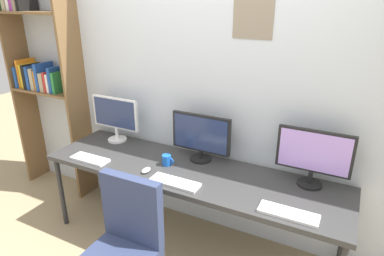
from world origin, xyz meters
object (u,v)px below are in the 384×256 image
at_px(keyboard_center, 175,182).
at_px(coffee_mug, 167,160).
at_px(keyboard_right, 288,213).
at_px(computer_mouse, 146,170).
at_px(monitor_center, 201,136).
at_px(keyboard_left, 90,159).
at_px(monitor_left, 115,116).
at_px(monitor_right, 314,155).
at_px(desk, 189,175).
at_px(bookshelf, 42,73).

distance_m(keyboard_center, coffee_mug, 0.31).
bearing_deg(keyboard_right, computer_mouse, 177.62).
height_order(monitor_center, keyboard_left, monitor_center).
distance_m(monitor_left, monitor_right, 1.80).
height_order(desk, bookshelf, bookshelf).
bearing_deg(coffee_mug, monitor_right, 11.04).
height_order(bookshelf, monitor_right, bookshelf).
xyz_separation_m(monitor_left, keyboard_left, (0.06, -0.44, -0.24)).
xyz_separation_m(bookshelf, keyboard_left, (1.01, -0.46, -0.56)).
relative_size(keyboard_right, computer_mouse, 3.98).
relative_size(monitor_left, monitor_right, 0.95).
bearing_deg(monitor_center, desk, -90.00).
relative_size(bookshelf, monitor_left, 4.39).
bearing_deg(computer_mouse, monitor_left, 146.93).
relative_size(desk, keyboard_center, 6.44).
bearing_deg(keyboard_center, keyboard_left, 180.00).
xyz_separation_m(keyboard_center, computer_mouse, (-0.29, 0.05, 0.01)).
height_order(desk, monitor_left, monitor_left).
bearing_deg(desk, keyboard_center, -90.00).
distance_m(keyboard_left, keyboard_right, 1.68).
xyz_separation_m(bookshelf, monitor_right, (2.75, -0.02, -0.32)).
distance_m(monitor_left, keyboard_right, 1.81).
relative_size(monitor_center, keyboard_left, 1.51).
bearing_deg(computer_mouse, desk, 31.97).
xyz_separation_m(desk, coffee_mug, (-0.21, -0.00, 0.09)).
xyz_separation_m(keyboard_right, coffee_mug, (-1.05, 0.23, 0.04)).
distance_m(monitor_right, keyboard_right, 0.51).
xyz_separation_m(desk, keyboard_right, (0.84, -0.23, 0.06)).
height_order(monitor_left, keyboard_right, monitor_left).
height_order(desk, monitor_center, monitor_center).
distance_m(bookshelf, keyboard_center, 1.99).
bearing_deg(monitor_left, bookshelf, 178.90).
bearing_deg(bookshelf, monitor_left, -1.10).
height_order(bookshelf, keyboard_left, bookshelf).
distance_m(monitor_right, keyboard_center, 1.03).
relative_size(keyboard_left, coffee_mug, 3.27).
distance_m(desk, monitor_right, 0.97).
bearing_deg(computer_mouse, keyboard_center, -9.12).
relative_size(monitor_right, coffee_mug, 4.99).
bearing_deg(keyboard_center, bookshelf, 166.04).
bearing_deg(keyboard_center, monitor_left, 153.83).
height_order(monitor_left, coffee_mug, monitor_left).
height_order(desk, computer_mouse, computer_mouse).
bearing_deg(computer_mouse, coffee_mug, 64.15).
relative_size(desk, bookshelf, 1.13).
distance_m(keyboard_center, keyboard_right, 0.84).
height_order(monitor_left, monitor_right, monitor_right).
bearing_deg(coffee_mug, monitor_center, 46.32).
distance_m(bookshelf, monitor_left, 1.00).
relative_size(keyboard_left, computer_mouse, 3.61).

